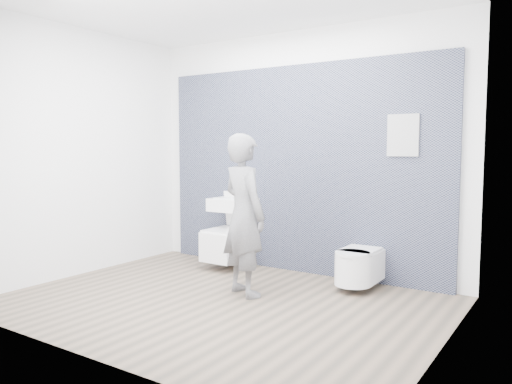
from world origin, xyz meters
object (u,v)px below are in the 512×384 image
Objects in this scene: washbasin at (233,204)px; toilet_rounded at (357,266)px; toilet_square at (228,243)px; visitor at (244,215)px.

toilet_rounded is (1.67, -0.12, -0.53)m from washbasin.
toilet_square reaches higher than toilet_rounded.
washbasin is at bearing 90.00° from toilet_square.
visitor is at bearing -48.66° from washbasin.
visitor reaches higher than washbasin.
toilet_square is at bearing -22.17° from visitor.
toilet_square is 1.67m from toilet_rounded.
visitor is at bearing -45.38° from toilet_square.
toilet_rounded is 1.30m from visitor.
toilet_square is at bearing 179.24° from toilet_rounded.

